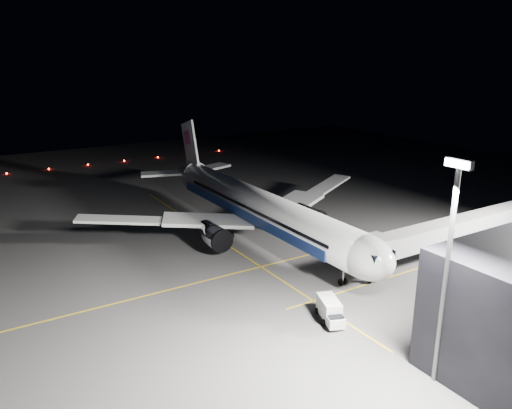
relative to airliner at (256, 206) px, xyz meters
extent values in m
plane|color=#4C4C4F|center=(1.08, 0.00, -5.16)|extent=(200.00, 200.00, 0.00)
cube|color=gold|center=(11.08, 0.00, -5.16)|extent=(0.25, 80.00, 0.01)
cube|color=gold|center=(1.08, -6.00, -5.16)|extent=(70.00, 0.25, 0.01)
cube|color=gold|center=(23.08, 10.00, -5.16)|extent=(0.25, 40.00, 0.01)
cylinder|color=silver|center=(1.08, 0.00, 0.14)|extent=(48.00, 5.60, 5.60)
ellipsoid|color=silver|center=(25.08, 0.00, 0.14)|extent=(8.96, 5.60, 5.60)
cube|color=black|center=(27.38, 0.00, 1.14)|extent=(2.20, 3.40, 0.90)
cone|color=silver|center=(-27.42, 0.00, 0.44)|extent=(9.00, 5.49, 5.49)
cube|color=navy|center=(0.08, 2.78, -0.76)|extent=(42.24, 0.25, 1.50)
cube|color=navy|center=(0.08, -2.78, -0.76)|extent=(42.24, 0.25, 1.50)
cube|color=silver|center=(-1.42, 8.00, -1.46)|extent=(11.36, 15.23, 1.53)
cube|color=silver|center=(-1.42, -8.00, -1.46)|extent=(11.36, 15.23, 1.53)
cube|color=silver|center=(-6.42, 20.50, -0.59)|extent=(8.57, 13.22, 1.31)
cube|color=silver|center=(-6.42, -20.50, -0.59)|extent=(8.57, 13.22, 1.31)
cube|color=silver|center=(-26.92, 5.20, 0.74)|extent=(6.20, 9.67, 0.45)
cube|color=silver|center=(-26.92, -5.20, 0.74)|extent=(6.20, 9.67, 0.45)
cube|color=white|center=(-25.12, 0.00, 6.34)|extent=(7.53, 0.40, 10.28)
cube|color=#DD4BA8|center=(-25.92, 0.00, 7.74)|extent=(3.22, 0.55, 3.22)
cylinder|color=#B7B7BF|center=(2.28, 9.00, -2.61)|extent=(5.60, 3.40, 3.40)
cylinder|color=#B7B7BF|center=(2.28, -9.00, -2.61)|extent=(5.60, 3.40, 3.40)
cylinder|color=#9999A0|center=(21.58, 0.00, -3.91)|extent=(0.26, 0.26, 2.50)
cylinder|color=black|center=(21.58, 0.00, -4.71)|extent=(0.90, 0.70, 0.90)
cylinder|color=#9999A0|center=(-1.92, 4.30, -3.91)|extent=(0.26, 0.26, 2.50)
cylinder|color=#9999A0|center=(-1.92, -4.30, -3.91)|extent=(0.26, 0.26, 2.50)
cylinder|color=black|center=(-1.92, 4.30, -4.61)|extent=(1.10, 1.60, 1.10)
cylinder|color=black|center=(-1.92, -4.30, -4.61)|extent=(1.10, 1.60, 1.10)
cube|color=#B2B2B7|center=(23.08, 20.05, -0.56)|extent=(3.00, 33.90, 2.80)
cube|color=#B2B2B7|center=(23.08, 4.20, -0.56)|extent=(3.60, 3.20, 3.40)
cylinder|color=#9999A0|center=(23.08, 4.20, -3.61)|extent=(0.70, 0.70, 3.10)
cylinder|color=black|center=(23.08, 3.30, -4.81)|extent=(0.70, 0.30, 0.70)
cylinder|color=black|center=(23.08, 5.10, -4.81)|extent=(0.70, 0.30, 0.70)
cylinder|color=#59595E|center=(41.08, -6.00, 4.84)|extent=(0.44, 0.44, 20.00)
cube|color=#59595E|center=(41.08, -6.00, 15.14)|extent=(2.40, 0.50, 0.80)
cube|color=white|center=(41.08, -6.35, 15.14)|extent=(2.20, 0.15, 0.60)
sphere|color=#FF140A|center=(-70.92, -30.00, -4.94)|extent=(0.44, 0.44, 0.44)
sphere|color=#FF140A|center=(-70.92, -20.00, -4.94)|extent=(0.44, 0.44, 0.44)
sphere|color=#FF140A|center=(-70.92, -10.00, -4.94)|extent=(0.44, 0.44, 0.44)
sphere|color=#FF140A|center=(-70.92, 0.00, -4.94)|extent=(0.44, 0.44, 0.44)
sphere|color=#FF140A|center=(-70.92, 10.00, -4.94)|extent=(0.44, 0.44, 0.44)
sphere|color=#FF140A|center=(-70.92, 20.00, -4.94)|extent=(0.44, 0.44, 0.44)
sphere|color=#FF140A|center=(-70.92, 30.00, -4.94)|extent=(0.44, 0.44, 0.44)
cube|color=white|center=(27.40, -7.19, -3.70)|extent=(4.19, 3.09, 2.07)
cube|color=white|center=(29.52, -7.99, -4.27)|extent=(2.04, 2.21, 1.13)
cube|color=black|center=(29.52, -7.99, -3.80)|extent=(1.62, 1.90, 0.47)
cylinder|color=black|center=(28.99, -6.73, -4.79)|extent=(0.79, 0.49, 0.75)
cylinder|color=black|center=(28.29, -8.58, -4.79)|extent=(0.79, 0.49, 0.75)
cylinder|color=black|center=(26.52, -5.80, -4.79)|extent=(0.79, 0.49, 0.75)
cylinder|color=black|center=(25.82, -7.65, -4.79)|extent=(0.79, 0.49, 0.75)
cube|color=black|center=(-11.33, 16.11, -4.53)|extent=(2.11, 1.39, 0.94)
cube|color=black|center=(-11.33, 16.11, -3.93)|extent=(0.90, 0.90, 0.51)
sphere|color=#FFF2CC|center=(-11.80, 15.47, -4.53)|extent=(0.22, 0.22, 0.22)
sphere|color=#FFF2CC|center=(-10.95, 15.42, -4.53)|extent=(0.22, 0.22, 0.22)
cylinder|color=black|center=(-10.53, 16.79, -4.91)|extent=(0.52, 0.22, 0.51)
cylinder|color=black|center=(-10.61, 15.34, -4.91)|extent=(0.52, 0.22, 0.51)
cylinder|color=black|center=(-12.06, 16.87, -4.91)|extent=(0.52, 0.22, 0.51)
cylinder|color=black|center=(-12.14, 15.43, -4.91)|extent=(0.52, 0.22, 0.51)
cone|color=#FD570A|center=(5.22, 9.68, -4.89)|extent=(0.36, 0.36, 0.54)
cone|color=#FD570A|center=(7.08, 4.23, -4.82)|extent=(0.46, 0.46, 0.68)
cone|color=#FD570A|center=(-4.65, 7.90, -4.82)|extent=(0.46, 0.46, 0.69)
camera|label=1|loc=(66.04, -40.60, 23.46)|focal=35.00mm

